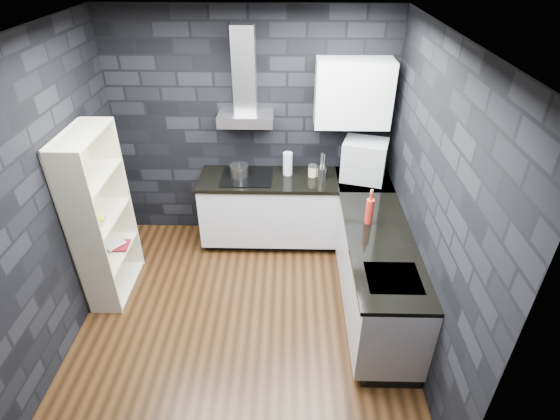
{
  "coord_description": "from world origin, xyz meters",
  "views": [
    {
      "loc": [
        0.43,
        -3.13,
        3.29
      ],
      "look_at": [
        0.35,
        0.45,
        1.0
      ],
      "focal_mm": 28.0,
      "sensor_mm": 36.0,
      "label": 1
    }
  ],
  "objects_px": {
    "storage_jar": "(313,171)",
    "bookshelf": "(101,218)",
    "glass_vase": "(288,164)",
    "appliance_garage": "(364,161)",
    "fruit_bowl": "(97,221)",
    "pot": "(239,171)",
    "red_bottle": "(369,211)",
    "utensil_crock": "(322,173)"
  },
  "relations": [
    {
      "from": "glass_vase",
      "to": "red_bottle",
      "type": "height_order",
      "value": "glass_vase"
    },
    {
      "from": "appliance_garage",
      "to": "pot",
      "type": "bearing_deg",
      "value": -164.59
    },
    {
      "from": "red_bottle",
      "to": "pot",
      "type": "bearing_deg",
      "value": 145.93
    },
    {
      "from": "appliance_garage",
      "to": "bookshelf",
      "type": "distance_m",
      "value": 2.85
    },
    {
      "from": "storage_jar",
      "to": "appliance_garage",
      "type": "bearing_deg",
      "value": -4.38
    },
    {
      "from": "storage_jar",
      "to": "utensil_crock",
      "type": "xyz_separation_m",
      "value": [
        0.1,
        -0.06,
        0.01
      ]
    },
    {
      "from": "storage_jar",
      "to": "red_bottle",
      "type": "xyz_separation_m",
      "value": [
        0.5,
        -0.95,
        0.07
      ]
    },
    {
      "from": "glass_vase",
      "to": "storage_jar",
      "type": "distance_m",
      "value": 0.3
    },
    {
      "from": "pot",
      "to": "fruit_bowl",
      "type": "bearing_deg",
      "value": -142.22
    },
    {
      "from": "glass_vase",
      "to": "appliance_garage",
      "type": "distance_m",
      "value": 0.87
    },
    {
      "from": "pot",
      "to": "red_bottle",
      "type": "height_order",
      "value": "red_bottle"
    },
    {
      "from": "pot",
      "to": "utensil_crock",
      "type": "distance_m",
      "value": 0.94
    },
    {
      "from": "utensil_crock",
      "to": "fruit_bowl",
      "type": "relative_size",
      "value": 0.7
    },
    {
      "from": "red_bottle",
      "to": "bookshelf",
      "type": "distance_m",
      "value": 2.63
    },
    {
      "from": "pot",
      "to": "storage_jar",
      "type": "bearing_deg",
      "value": 2.5
    },
    {
      "from": "red_bottle",
      "to": "fruit_bowl",
      "type": "distance_m",
      "value": 2.63
    },
    {
      "from": "red_bottle",
      "to": "bookshelf",
      "type": "bearing_deg",
      "value": 179.7
    },
    {
      "from": "fruit_bowl",
      "to": "pot",
      "type": "bearing_deg",
      "value": 37.78
    },
    {
      "from": "storage_jar",
      "to": "bookshelf",
      "type": "distance_m",
      "value": 2.32
    },
    {
      "from": "glass_vase",
      "to": "utensil_crock",
      "type": "relative_size",
      "value": 1.95
    },
    {
      "from": "bookshelf",
      "to": "red_bottle",
      "type": "bearing_deg",
      "value": 14.21
    },
    {
      "from": "pot",
      "to": "fruit_bowl",
      "type": "relative_size",
      "value": 1.05
    },
    {
      "from": "fruit_bowl",
      "to": "glass_vase",
      "type": "bearing_deg",
      "value": 30.27
    },
    {
      "from": "storage_jar",
      "to": "red_bottle",
      "type": "bearing_deg",
      "value": -61.99
    },
    {
      "from": "fruit_bowl",
      "to": "storage_jar",
      "type": "bearing_deg",
      "value": 25.88
    },
    {
      "from": "red_bottle",
      "to": "bookshelf",
      "type": "relative_size",
      "value": 0.14
    },
    {
      "from": "bookshelf",
      "to": "fruit_bowl",
      "type": "xyz_separation_m",
      "value": [
        0.0,
        -0.1,
        0.04
      ]
    },
    {
      "from": "pot",
      "to": "glass_vase",
      "type": "xyz_separation_m",
      "value": [
        0.56,
        0.08,
        0.06
      ]
    },
    {
      "from": "pot",
      "to": "red_bottle",
      "type": "distance_m",
      "value": 1.63
    },
    {
      "from": "storage_jar",
      "to": "utensil_crock",
      "type": "height_order",
      "value": "utensil_crock"
    },
    {
      "from": "pot",
      "to": "utensil_crock",
      "type": "height_order",
      "value": "utensil_crock"
    },
    {
      "from": "pot",
      "to": "storage_jar",
      "type": "height_order",
      "value": "pot"
    },
    {
      "from": "glass_vase",
      "to": "red_bottle",
      "type": "relative_size",
      "value": 1.04
    },
    {
      "from": "pot",
      "to": "appliance_garage",
      "type": "height_order",
      "value": "appliance_garage"
    },
    {
      "from": "pot",
      "to": "red_bottle",
      "type": "bearing_deg",
      "value": -34.07
    },
    {
      "from": "red_bottle",
      "to": "storage_jar",
      "type": "bearing_deg",
      "value": 118.01
    },
    {
      "from": "fruit_bowl",
      "to": "red_bottle",
      "type": "bearing_deg",
      "value": 1.81
    },
    {
      "from": "appliance_garage",
      "to": "bookshelf",
      "type": "relative_size",
      "value": 0.26
    },
    {
      "from": "storage_jar",
      "to": "fruit_bowl",
      "type": "distance_m",
      "value": 2.36
    },
    {
      "from": "appliance_garage",
      "to": "fruit_bowl",
      "type": "xyz_separation_m",
      "value": [
        -2.69,
        -0.99,
        -0.19
      ]
    },
    {
      "from": "glass_vase",
      "to": "bookshelf",
      "type": "xyz_separation_m",
      "value": [
        -1.84,
        -0.98,
        -0.13
      ]
    },
    {
      "from": "utensil_crock",
      "to": "storage_jar",
      "type": "bearing_deg",
      "value": 148.87
    }
  ]
}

